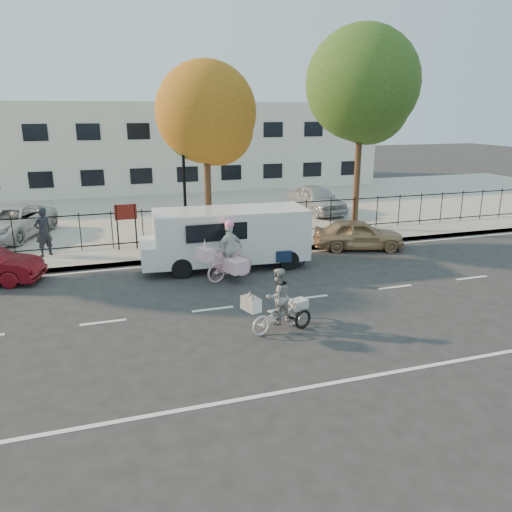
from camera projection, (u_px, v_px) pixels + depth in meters
name	position (u px, v px, depth m)	size (l,w,h in m)	color
ground	(213.00, 309.00, 14.23)	(120.00, 120.00, 0.00)	#333334
road_markings	(213.00, 309.00, 14.22)	(60.00, 9.52, 0.01)	silver
curb	(182.00, 259.00, 18.82)	(60.00, 0.10, 0.15)	#A8A399
sidewalk	(178.00, 252.00, 19.78)	(60.00, 2.20, 0.15)	#A8A399
parking_lot	(152.00, 210.00, 27.90)	(60.00, 15.60, 0.15)	#A8A399
iron_fence	(172.00, 225.00, 20.55)	(58.00, 0.06, 1.50)	black
building	(133.00, 146.00, 36.22)	(34.00, 10.00, 6.00)	silver
lamppost	(184.00, 172.00, 19.71)	(0.36, 0.36, 4.33)	black
street_sign	(126.00, 218.00, 19.49)	(0.85, 0.06, 1.80)	black
zebra_trike	(278.00, 307.00, 12.69)	(1.94, 1.22, 1.67)	silver
unicorn_bike	(229.00, 258.00, 16.47)	(2.07, 1.50, 2.04)	beige
bull_bike	(282.00, 248.00, 17.94)	(1.96, 1.38, 1.76)	#120F34
white_van	(228.00, 236.00, 17.81)	(6.01, 2.32, 2.10)	white
gold_sedan	(358.00, 234.00, 20.27)	(1.45, 3.60, 1.23)	tan
pedestrian	(43.00, 232.00, 18.69)	(0.68, 0.45, 1.87)	black
lot_car_b	(11.00, 222.00, 21.44)	(2.24, 4.85, 1.35)	silver
lot_car_d	(316.00, 199.00, 26.74)	(1.74, 4.34, 1.48)	#ADB0B5
tree_mid	(209.00, 117.00, 19.99)	(4.04, 4.04, 7.41)	#442D1D
tree_east	(364.00, 89.00, 21.72)	(4.93, 4.93, 9.05)	#442D1D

